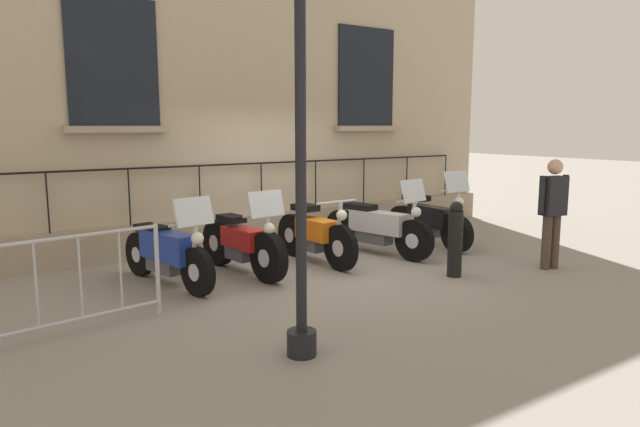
{
  "coord_description": "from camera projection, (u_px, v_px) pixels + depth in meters",
  "views": [
    {
      "loc": [
        7.18,
        -4.83,
        2.14
      ],
      "look_at": [
        0.05,
        0.0,
        0.8
      ],
      "focal_mm": 31.93,
      "sensor_mm": 36.0,
      "label": 1
    }
  ],
  "objects": [
    {
      "name": "pedestrian_standing",
      "position": [
        553.0,
        208.0,
        8.43
      ],
      "size": [
        0.29,
        0.52,
        1.65
      ],
      "color": "#47382D",
      "rests_on": "ground_plane"
    },
    {
      "name": "lamppost",
      "position": [
        300.0,
        52.0,
        4.92
      ],
      "size": [
        0.36,
        1.06,
        3.86
      ],
      "color": "black",
      "rests_on": "ground_plane"
    },
    {
      "name": "ground_plane",
      "position": [
        318.0,
        264.0,
        8.87
      ],
      "size": [
        60.0,
        60.0,
        0.0
      ],
      "primitive_type": "plane",
      "color": "gray"
    },
    {
      "name": "motorcycle_black",
      "position": [
        429.0,
        221.0,
        10.16
      ],
      "size": [
        2.04,
        0.63,
        1.38
      ],
      "color": "black",
      "rests_on": "ground_plane"
    },
    {
      "name": "bollard",
      "position": [
        455.0,
        239.0,
        8.05
      ],
      "size": [
        0.21,
        0.21,
        1.08
      ],
      "color": "black",
      "rests_on": "ground_plane"
    },
    {
      "name": "motorcycle_red",
      "position": [
        243.0,
        245.0,
        8.24
      ],
      "size": [
        2.04,
        0.66,
        1.27
      ],
      "color": "black",
      "rests_on": "ground_plane"
    },
    {
      "name": "crowd_barrier",
      "position": [
        59.0,
        283.0,
        5.72
      ],
      "size": [
        0.36,
        2.16,
        1.05
      ],
      "color": "#B7B7BF",
      "rests_on": "ground_plane"
    },
    {
      "name": "building_facade",
      "position": [
        248.0,
        14.0,
        10.08
      ],
      "size": [
        0.82,
        11.17,
        8.37
      ],
      "color": "tan",
      "rests_on": "ground_plane"
    },
    {
      "name": "motorcycle_orange",
      "position": [
        316.0,
        235.0,
        8.86
      ],
      "size": [
        1.97,
        0.73,
        1.04
      ],
      "color": "black",
      "rests_on": "ground_plane"
    },
    {
      "name": "motorcycle_blue",
      "position": [
        168.0,
        253.0,
        7.61
      ],
      "size": [
        2.05,
        0.72,
        1.26
      ],
      "color": "black",
      "rests_on": "ground_plane"
    },
    {
      "name": "motorcycle_silver",
      "position": [
        377.0,
        227.0,
        9.47
      ],
      "size": [
        2.17,
        0.78,
        1.3
      ],
      "color": "black",
      "rests_on": "ground_plane"
    }
  ]
}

